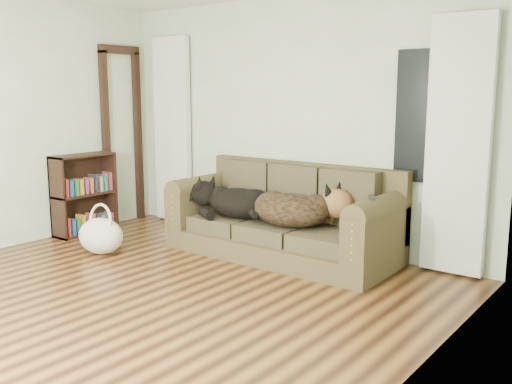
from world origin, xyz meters
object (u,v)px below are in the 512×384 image
Objects in this scene: dog_black_lab at (236,204)px; dog_shepherd at (296,212)px; tote_bag at (101,238)px; bookshelf at (84,191)px; sofa at (281,212)px.

dog_shepherd is at bearing 8.43° from dog_black_lab.
bookshelf is at bearing 152.74° from tote_bag.
dog_black_lab is at bearing 21.15° from bookshelf.
tote_bag is at bearing 24.14° from dog_shepherd.
dog_shepherd is (0.23, -0.06, 0.04)m from sofa.
bookshelf is at bearing -165.51° from sofa.
bookshelf is (-2.33, -0.60, 0.05)m from sofa.
dog_black_lab is at bearing -168.83° from sofa.
dog_black_lab is 0.72m from dog_shepherd.
tote_bag is (-0.99, -0.94, -0.32)m from dog_black_lab.
dog_black_lab reaches higher than tote_bag.
sofa is 0.24m from dog_shepherd.
sofa is 2.90× the size of dog_shepherd.
bookshelf is (-0.85, 0.44, 0.34)m from tote_bag.
dog_shepherd is at bearing 17.77° from bookshelf.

